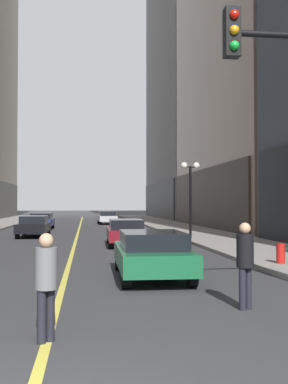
# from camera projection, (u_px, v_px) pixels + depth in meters

# --- Properties ---
(ground_plane) EXTENTS (200.00, 200.00, 0.00)m
(ground_plane) POSITION_uv_depth(u_px,v_px,m) (79.00, 229.00, 38.83)
(ground_plane) COLOR #38383A
(sidewalk_right) EXTENTS (4.50, 78.00, 0.15)m
(sidewalk_right) POSITION_uv_depth(u_px,v_px,m) (177.00, 227.00, 39.84)
(sidewalk_right) COLOR gray
(sidewalk_right) RESTS_ON ground
(lane_centre_stripe) EXTENTS (0.16, 70.00, 0.01)m
(lane_centre_stripe) POSITION_uv_depth(u_px,v_px,m) (79.00, 229.00, 38.83)
(lane_centre_stripe) COLOR #E5D64C
(lane_centre_stripe) RESTS_ON ground
(car_green) EXTENTS (1.97, 4.67, 1.32)m
(car_green) POSITION_uv_depth(u_px,v_px,m) (152.00, 253.00, 13.21)
(car_green) COLOR #196038
(car_green) RESTS_ON ground
(car_maroon) EXTENTS (1.87, 4.63, 1.32)m
(car_maroon) POSITION_uv_depth(u_px,v_px,m) (126.00, 231.00, 23.29)
(car_maroon) COLOR maroon
(car_maroon) RESTS_ON ground
(car_black) EXTENTS (1.81, 4.55, 1.32)m
(car_black) POSITION_uv_depth(u_px,v_px,m) (34.00, 225.00, 29.55)
(car_black) COLOR black
(car_black) RESTS_ON ground
(car_blue) EXTENTS (1.84, 4.76, 1.32)m
(car_blue) POSITION_uv_depth(u_px,v_px,m) (42.00, 221.00, 37.96)
(car_blue) COLOR navy
(car_blue) RESTS_ON ground
(car_silver) EXTENTS (1.90, 4.45, 1.32)m
(car_silver) POSITION_uv_depth(u_px,v_px,m) (107.00, 217.00, 47.58)
(car_silver) COLOR #B7B7BC
(car_silver) RESTS_ON ground
(pedestrian_in_black_coat) EXTENTS (0.46, 0.46, 1.73)m
(pedestrian_in_black_coat) POSITION_uv_depth(u_px,v_px,m) (245.00, 259.00, 9.31)
(pedestrian_in_black_coat) COLOR black
(pedestrian_in_black_coat) RESTS_ON ground
(pedestrian_in_grey_suit) EXTENTS (0.48, 0.48, 1.66)m
(pedestrian_in_grey_suit) POSITION_uv_depth(u_px,v_px,m) (46.00, 279.00, 7.11)
(pedestrian_in_grey_suit) COLOR black
(pedestrian_in_grey_suit) RESTS_ON ground
(street_lamp_right_mid) EXTENTS (1.06, 0.36, 4.43)m
(street_lamp_right_mid) POSITION_uv_depth(u_px,v_px,m) (190.00, 183.00, 26.32)
(street_lamp_right_mid) COLOR black
(street_lamp_right_mid) RESTS_ON ground
(fire_hydrant_right) EXTENTS (0.28, 0.28, 0.80)m
(fire_hydrant_right) POSITION_uv_depth(u_px,v_px,m) (281.00, 256.00, 15.28)
(fire_hydrant_right) COLOR red
(fire_hydrant_right) RESTS_ON ground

